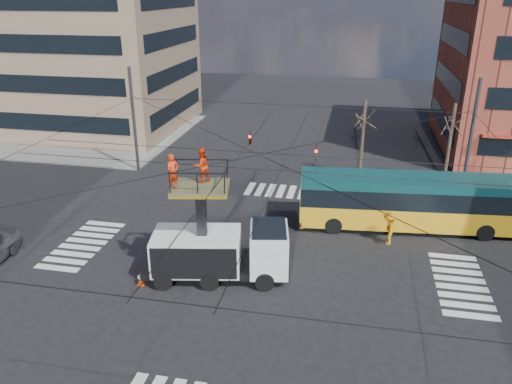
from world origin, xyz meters
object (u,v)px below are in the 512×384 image
object	(u,v)px
city_bus	(412,201)
worker_ground	(187,253)
flagger	(389,229)
utility_truck	(219,239)
traffic_cone	(141,279)

from	to	relation	value
city_bus	worker_ground	bearing A→B (deg)	-154.48
city_bus	flagger	size ratio (longest dim) A/B	7.14
city_bus	flagger	world-z (taller)	city_bus
worker_ground	flagger	xyz separation A→B (m)	(10.18, 4.61, 0.13)
worker_ground	flagger	size ratio (longest dim) A/B	0.87
utility_truck	flagger	world-z (taller)	utility_truck
traffic_cone	worker_ground	xyz separation A→B (m)	(1.65, 2.02, 0.49)
traffic_cone	city_bus	bearing A→B (deg)	34.21
city_bus	traffic_cone	xyz separation A→B (m)	(-13.17, -8.96, -1.41)
city_bus	flagger	xyz separation A→B (m)	(-1.35, -2.33, -0.80)
utility_truck	city_bus	bearing A→B (deg)	27.15
utility_truck	traffic_cone	size ratio (longest dim) A/B	11.55
city_bus	traffic_cone	distance (m)	15.99
flagger	city_bus	bearing A→B (deg)	149.58
utility_truck	city_bus	xyz separation A→B (m)	(9.62, 7.51, -0.38)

